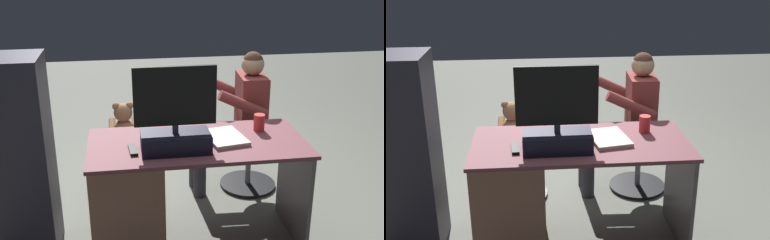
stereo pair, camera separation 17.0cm
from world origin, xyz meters
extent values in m
plane|color=slate|center=(0.00, 0.00, 0.00)|extent=(10.00, 10.00, 0.00)
cube|color=brown|center=(0.00, 0.36, 0.70)|extent=(1.34, 0.64, 0.02)
cube|color=#986451|center=(0.44, 0.36, 0.35)|extent=(0.43, 0.58, 0.69)
cube|color=#585251|center=(-0.65, 0.36, 0.35)|extent=(0.02, 0.57, 0.69)
cube|color=black|center=(0.15, 0.47, 0.77)|extent=(0.40, 0.21, 0.11)
cylinder|color=#333338|center=(0.15, 0.47, 0.85)|extent=(0.04, 0.04, 0.05)
cube|color=black|center=(0.15, 0.47, 1.05)|extent=(0.47, 0.02, 0.35)
cube|color=black|center=(0.15, 0.46, 1.05)|extent=(0.44, 0.00, 0.31)
cube|color=black|center=(-0.02, 0.30, 0.72)|extent=(0.42, 0.14, 0.02)
ellipsoid|color=#2D2931|center=(0.28, 0.29, 0.73)|extent=(0.06, 0.10, 0.04)
cylinder|color=red|center=(-0.43, 0.24, 0.77)|extent=(0.07, 0.07, 0.11)
cube|color=black|center=(0.40, 0.45, 0.72)|extent=(0.06, 0.15, 0.02)
cube|color=beige|center=(-0.17, 0.35, 0.73)|extent=(0.27, 0.33, 0.02)
cylinder|color=black|center=(0.45, -0.28, 0.01)|extent=(0.49, 0.49, 0.03)
cylinder|color=gray|center=(0.45, -0.28, 0.22)|extent=(0.04, 0.04, 0.38)
cylinder|color=#263A94|center=(0.45, -0.28, 0.44)|extent=(0.37, 0.37, 0.06)
ellipsoid|color=#A0734F|center=(0.45, -0.28, 0.56)|extent=(0.17, 0.14, 0.18)
sphere|color=#A0734F|center=(0.45, -0.28, 0.70)|extent=(0.14, 0.14, 0.14)
sphere|color=beige|center=(0.45, -0.34, 0.69)|extent=(0.05, 0.05, 0.05)
sphere|color=#A0734F|center=(0.40, -0.28, 0.75)|extent=(0.06, 0.06, 0.06)
sphere|color=#A0734F|center=(0.49, -0.28, 0.75)|extent=(0.06, 0.06, 0.06)
cylinder|color=#A0734F|center=(0.36, -0.31, 0.59)|extent=(0.05, 0.14, 0.09)
cylinder|color=#A0734F|center=(0.53, -0.31, 0.59)|extent=(0.05, 0.14, 0.09)
cylinder|color=#A0734F|center=(0.40, -0.38, 0.50)|extent=(0.06, 0.11, 0.06)
cylinder|color=#A0734F|center=(0.49, -0.38, 0.50)|extent=(0.06, 0.11, 0.06)
cylinder|color=black|center=(-0.53, -0.33, 0.01)|extent=(0.45, 0.45, 0.03)
cylinder|color=gray|center=(-0.53, -0.33, 0.22)|extent=(0.04, 0.04, 0.38)
cylinder|color=#27636B|center=(-0.53, -0.33, 0.44)|extent=(0.36, 0.36, 0.06)
cube|color=brown|center=(-0.53, -0.33, 0.70)|extent=(0.22, 0.33, 0.47)
sphere|color=tan|center=(-0.53, -0.33, 1.01)|extent=(0.17, 0.17, 0.17)
sphere|color=#4E2F24|center=(-0.53, -0.33, 1.03)|extent=(0.16, 0.16, 0.16)
cylinder|color=brown|center=(-0.41, -0.12, 0.77)|extent=(0.37, 0.09, 0.23)
cylinder|color=brown|center=(-0.39, -0.52, 0.77)|extent=(0.37, 0.09, 0.23)
cylinder|color=#383742|center=(-0.32, -0.23, 0.49)|extent=(0.42, 0.13, 0.11)
cylinder|color=#383742|center=(-0.11, -0.22, 0.23)|extent=(0.10, 0.10, 0.47)
cylinder|color=#383742|center=(-0.31, -0.40, 0.49)|extent=(0.42, 0.13, 0.11)
cylinder|color=#383742|center=(-0.11, -0.39, 0.23)|extent=(0.10, 0.10, 0.47)
cube|color=#2B2836|center=(1.11, 0.30, 0.63)|extent=(0.44, 0.36, 1.27)
camera|label=1|loc=(0.43, 2.97, 1.85)|focal=43.81mm
camera|label=2|loc=(0.26, 2.99, 1.85)|focal=43.81mm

